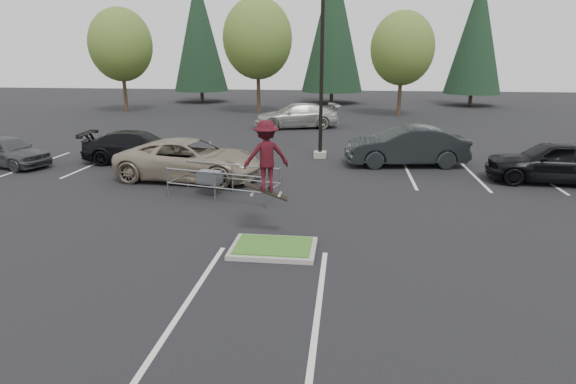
# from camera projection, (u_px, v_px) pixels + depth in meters

# --- Properties ---
(ground) EXTENTS (120.00, 120.00, 0.00)m
(ground) POSITION_uv_depth(u_px,v_px,m) (273.00, 250.00, 12.55)
(ground) COLOR black
(ground) RESTS_ON ground
(grass_median) EXTENTS (2.20, 1.60, 0.16)m
(grass_median) POSITION_uv_depth(u_px,v_px,m) (273.00, 248.00, 12.53)
(grass_median) COLOR gray
(grass_median) RESTS_ON ground
(stall_lines) EXTENTS (22.62, 17.60, 0.01)m
(stall_lines) POSITION_uv_depth(u_px,v_px,m) (263.00, 188.00, 18.46)
(stall_lines) COLOR silver
(stall_lines) RESTS_ON ground
(light_pole) EXTENTS (0.70, 0.60, 10.12)m
(light_pole) POSITION_uv_depth(u_px,v_px,m) (322.00, 63.00, 22.69)
(light_pole) COLOR gray
(light_pole) RESTS_ON ground
(decid_a) EXTENTS (5.44, 5.44, 8.91)m
(decid_a) POSITION_uv_depth(u_px,v_px,m) (121.00, 47.00, 41.82)
(decid_a) COLOR #38281C
(decid_a) RESTS_ON ground
(decid_b) EXTENTS (5.89, 5.89, 9.64)m
(decid_b) POSITION_uv_depth(u_px,v_px,m) (258.00, 41.00, 40.75)
(decid_b) COLOR #38281C
(decid_b) RESTS_ON ground
(decid_c) EXTENTS (5.12, 5.12, 8.38)m
(decid_c) POSITION_uv_depth(u_px,v_px,m) (402.00, 51.00, 38.87)
(decid_c) COLOR #38281C
(decid_c) RESTS_ON ground
(conif_a) EXTENTS (5.72, 5.72, 13.00)m
(conif_a) POSITION_uv_depth(u_px,v_px,m) (199.00, 34.00, 50.44)
(conif_a) COLOR #38281C
(conif_a) RESTS_ON ground
(conif_b) EXTENTS (6.38, 6.38, 14.50)m
(conif_b) POSITION_uv_depth(u_px,v_px,m) (333.00, 25.00, 49.05)
(conif_b) COLOR #38281C
(conif_b) RESTS_ON ground
(conif_c) EXTENTS (5.50, 5.50, 12.50)m
(conif_c) POSITION_uv_depth(u_px,v_px,m) (477.00, 34.00, 46.71)
(conif_c) COLOR #38281C
(conif_c) RESTS_ON ground
(cart_corral) EXTENTS (4.07, 2.24, 1.09)m
(cart_corral) POSITION_uv_depth(u_px,v_px,m) (213.00, 178.00, 17.23)
(cart_corral) COLOR gray
(cart_corral) RESTS_ON ground
(skateboarder) EXTENTS (1.40, 1.10, 2.20)m
(skateboarder) POSITION_uv_depth(u_px,v_px,m) (266.00, 156.00, 12.92)
(skateboarder) COLOR black
(skateboarder) RESTS_ON ground
(car_l_tan) EXTENTS (6.15, 3.30, 1.64)m
(car_l_tan) POSITION_uv_depth(u_px,v_px,m) (190.00, 160.00, 19.54)
(car_l_tan) COLOR gray
(car_l_tan) RESTS_ON ground
(car_l_black) EXTENTS (5.29, 2.55, 1.49)m
(car_l_black) POSITION_uv_depth(u_px,v_px,m) (138.00, 147.00, 22.71)
(car_l_black) COLOR black
(car_l_black) RESTS_ON ground
(car_l_grey) EXTENTS (4.45, 2.91, 1.41)m
(car_l_grey) POSITION_uv_depth(u_px,v_px,m) (8.00, 151.00, 21.87)
(car_l_grey) COLOR #424449
(car_l_grey) RESTS_ON ground
(car_r_charc) EXTENTS (5.64, 2.60, 1.79)m
(car_r_charc) POSITION_uv_depth(u_px,v_px,m) (406.00, 146.00, 22.03)
(car_r_charc) COLOR black
(car_r_charc) RESTS_ON ground
(car_r_black) EXTENTS (5.21, 2.45, 1.72)m
(car_r_black) POSITION_uv_depth(u_px,v_px,m) (555.00, 161.00, 19.00)
(car_r_black) COLOR black
(car_r_black) RESTS_ON ground
(car_far_silver) EXTENTS (6.24, 3.89, 1.69)m
(car_far_silver) POSITION_uv_depth(u_px,v_px,m) (298.00, 116.00, 33.51)
(car_far_silver) COLOR #B3B4AE
(car_far_silver) RESTS_ON ground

